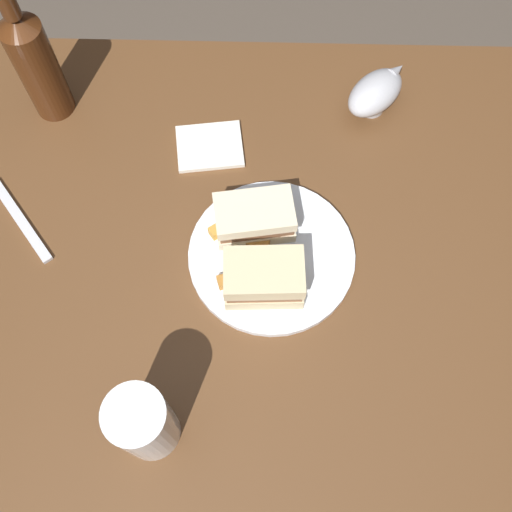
# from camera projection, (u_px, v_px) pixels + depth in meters

# --- Properties ---
(ground_plane) EXTENTS (6.00, 6.00, 0.00)m
(ground_plane) POSITION_uv_depth(u_px,v_px,m) (247.00, 372.00, 1.59)
(ground_plane) COLOR #4C4238
(dining_table) EXTENTS (1.09, 0.91, 0.70)m
(dining_table) POSITION_uv_depth(u_px,v_px,m) (244.00, 334.00, 1.27)
(dining_table) COLOR brown
(dining_table) RESTS_ON ground
(plate) EXTENTS (0.26, 0.26, 0.01)m
(plate) POSITION_uv_depth(u_px,v_px,m) (272.00, 255.00, 0.95)
(plate) COLOR white
(plate) RESTS_ON dining_table
(sandwich_half_left) EXTENTS (0.13, 0.09, 0.06)m
(sandwich_half_left) POSITION_uv_depth(u_px,v_px,m) (254.00, 217.00, 0.94)
(sandwich_half_left) COLOR beige
(sandwich_half_left) RESTS_ON plate
(sandwich_half_right) EXTENTS (0.12, 0.08, 0.07)m
(sandwich_half_right) POSITION_uv_depth(u_px,v_px,m) (264.00, 278.00, 0.89)
(sandwich_half_right) COLOR beige
(sandwich_half_right) RESTS_ON plate
(potato_wedge_front) EXTENTS (0.05, 0.05, 0.02)m
(potato_wedge_front) POSITION_uv_depth(u_px,v_px,m) (240.00, 226.00, 0.95)
(potato_wedge_front) COLOR #AD702D
(potato_wedge_front) RESTS_ON plate
(potato_wedge_middle) EXTENTS (0.05, 0.04, 0.02)m
(potato_wedge_middle) POSITION_uv_depth(u_px,v_px,m) (255.00, 242.00, 0.94)
(potato_wedge_middle) COLOR #AD702D
(potato_wedge_middle) RESTS_ON plate
(potato_wedge_back) EXTENTS (0.04, 0.04, 0.02)m
(potato_wedge_back) POSITION_uv_depth(u_px,v_px,m) (237.00, 227.00, 0.95)
(potato_wedge_back) COLOR gold
(potato_wedge_back) RESTS_ON plate
(potato_wedge_left_edge) EXTENTS (0.04, 0.04, 0.02)m
(potato_wedge_left_edge) POSITION_uv_depth(u_px,v_px,m) (222.00, 228.00, 0.95)
(potato_wedge_left_edge) COLOR gold
(potato_wedge_left_edge) RESTS_ON plate
(potato_wedge_right_edge) EXTENTS (0.04, 0.03, 0.01)m
(potato_wedge_right_edge) POSITION_uv_depth(u_px,v_px,m) (248.00, 286.00, 0.92)
(potato_wedge_right_edge) COLOR #AD702D
(potato_wedge_right_edge) RESTS_ON plate
(potato_wedge_stray) EXTENTS (0.05, 0.03, 0.02)m
(potato_wedge_stray) POSITION_uv_depth(u_px,v_px,m) (234.00, 279.00, 0.92)
(potato_wedge_stray) COLOR #AD702D
(potato_wedge_stray) RESTS_ON plate
(pint_glass) EXTENTS (0.08, 0.08, 0.15)m
(pint_glass) POSITION_uv_depth(u_px,v_px,m) (145.00, 425.00, 0.79)
(pint_glass) COLOR white
(pint_glass) RESTS_ON dining_table
(gravy_boat) EXTENTS (0.13, 0.13, 0.07)m
(gravy_boat) POSITION_uv_depth(u_px,v_px,m) (376.00, 92.00, 1.03)
(gravy_boat) COLOR #B7B7BC
(gravy_boat) RESTS_ON dining_table
(cider_bottle) EXTENTS (0.07, 0.07, 0.29)m
(cider_bottle) POSITION_uv_depth(u_px,v_px,m) (35.00, 61.00, 0.97)
(cider_bottle) COLOR #47230F
(cider_bottle) RESTS_ON dining_table
(napkin) EXTENTS (0.12, 0.10, 0.01)m
(napkin) POSITION_uv_depth(u_px,v_px,m) (210.00, 146.00, 1.03)
(napkin) COLOR silver
(napkin) RESTS_ON dining_table
(fork) EXTENTS (0.12, 0.15, 0.01)m
(fork) POSITION_uv_depth(u_px,v_px,m) (20.00, 220.00, 0.98)
(fork) COLOR silver
(fork) RESTS_ON dining_table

